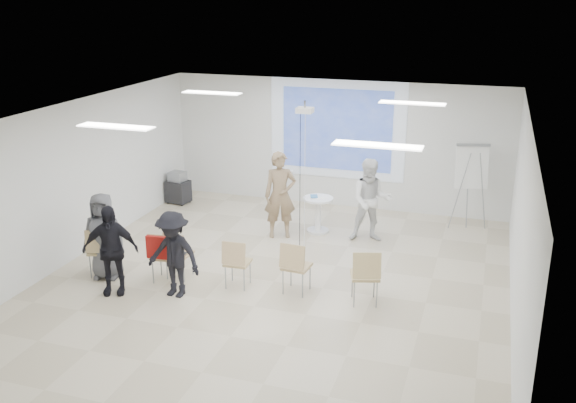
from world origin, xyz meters
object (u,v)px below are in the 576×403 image
(pedestal_table, at_px, (318,212))
(chair_right_inner, at_px, (295,264))
(chair_right_far, at_px, (366,273))
(player_left, at_px, (280,189))
(laptop, at_px, (180,252))
(audience_mid, at_px, (173,249))
(audience_left, at_px, (110,244))
(av_cart, at_px, (178,189))
(audience_outer, at_px, (103,231))
(chair_left_inner, at_px, (177,251))
(chair_left_mid, at_px, (163,253))
(flipchart_easel, at_px, (472,167))
(player_right, at_px, (371,196))
(chair_center, at_px, (236,260))
(chair_far_left, at_px, (100,248))

(pedestal_table, relative_size, chair_right_inner, 0.87)
(chair_right_far, bearing_deg, player_left, 115.31)
(laptop, height_order, audience_mid, audience_mid)
(pedestal_table, distance_m, audience_left, 4.66)
(laptop, relative_size, av_cart, 0.42)
(pedestal_table, distance_m, audience_outer, 4.54)
(chair_left_inner, bearing_deg, chair_left_mid, -125.48)
(audience_left, height_order, flipchart_easel, flipchart_easel)
(chair_right_inner, bearing_deg, chair_right_far, 3.13)
(chair_right_far, distance_m, laptop, 3.39)
(player_right, distance_m, laptop, 4.06)
(chair_center, bearing_deg, chair_far_left, -176.47)
(chair_right_inner, bearing_deg, chair_center, -170.04)
(chair_center, distance_m, audience_left, 2.13)
(chair_left_inner, bearing_deg, chair_right_inner, 3.60)
(player_right, xyz_separation_m, flipchart_easel, (1.88, 1.32, 0.43))
(player_left, distance_m, chair_left_inner, 2.81)
(chair_center, bearing_deg, player_left, 88.25)
(laptop, height_order, flipchart_easel, flipchart_easel)
(chair_right_inner, bearing_deg, av_cart, 142.04)
(player_left, bearing_deg, chair_right_inner, -89.22)
(chair_far_left, bearing_deg, av_cart, 78.61)
(chair_center, bearing_deg, audience_mid, -149.69)
(chair_center, height_order, chair_right_far, chair_right_far)
(player_left, distance_m, chair_left_mid, 3.05)
(player_right, distance_m, chair_far_left, 5.37)
(chair_far_left, bearing_deg, audience_left, -61.58)
(chair_center, relative_size, audience_mid, 0.52)
(audience_left, bearing_deg, audience_outer, 111.87)
(pedestal_table, xyz_separation_m, chair_left_inner, (-1.77, -3.03, 0.09))
(laptop, height_order, audience_outer, audience_outer)
(pedestal_table, xyz_separation_m, player_left, (-0.68, -0.49, 0.59))
(chair_right_far, bearing_deg, audience_mid, 174.38)
(laptop, xyz_separation_m, av_cart, (-1.99, 3.80, -0.12))
(flipchart_easel, bearing_deg, chair_right_inner, -137.68)
(player_left, height_order, chair_far_left, player_left)
(chair_center, bearing_deg, flipchart_easel, 46.15)
(chair_right_far, distance_m, av_cart, 6.62)
(chair_right_inner, relative_size, audience_mid, 0.55)
(chair_right_inner, height_order, av_cart, chair_right_inner)
(chair_far_left, xyz_separation_m, chair_right_inner, (3.54, 0.39, 0.01))
(chair_far_left, xyz_separation_m, chair_left_inner, (1.37, 0.32, -0.02))
(laptop, bearing_deg, chair_left_inner, 90.37)
(player_right, relative_size, chair_far_left, 2.08)
(chair_right_far, relative_size, audience_mid, 0.57)
(chair_far_left, distance_m, laptop, 1.43)
(chair_right_far, bearing_deg, chair_center, 164.33)
(chair_left_mid, relative_size, flipchart_easel, 0.50)
(chair_center, bearing_deg, av_cart, 125.45)
(laptop, xyz_separation_m, audience_left, (-0.79, -0.94, 0.42))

